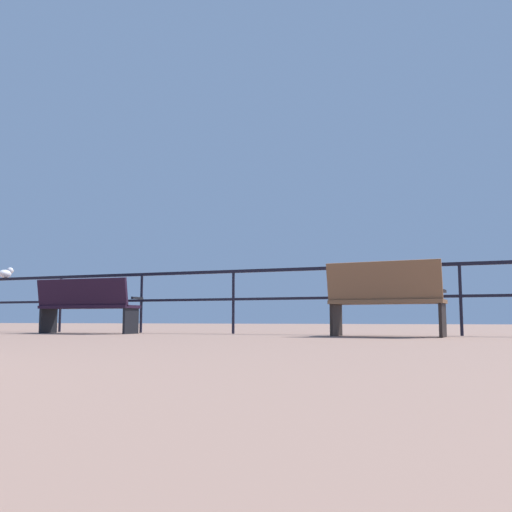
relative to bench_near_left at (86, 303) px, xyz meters
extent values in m
cube|color=black|center=(2.21, 0.84, 0.51)|extent=(20.56, 0.05, 0.05)
cube|color=black|center=(2.21, 0.84, 0.06)|extent=(20.56, 0.04, 0.04)
cylinder|color=black|center=(-1.21, 0.84, 0.01)|extent=(0.04, 0.04, 0.99)
cylinder|color=black|center=(0.50, 0.84, 0.01)|extent=(0.04, 0.04, 0.99)
cylinder|color=black|center=(2.21, 0.84, 0.01)|extent=(0.04, 0.04, 0.99)
cylinder|color=black|center=(3.93, 0.84, 0.01)|extent=(0.04, 0.04, 0.99)
cylinder|color=black|center=(5.64, 0.84, 0.01)|extent=(0.04, 0.04, 0.99)
cube|color=black|center=(0.00, 0.08, -0.06)|extent=(1.67, 0.49, 0.05)
cube|color=black|center=(0.00, -0.12, 0.16)|extent=(1.66, 0.17, 0.45)
cube|color=black|center=(0.79, 0.10, -0.27)|extent=(0.05, 0.40, 0.42)
cube|color=black|center=(0.78, 0.28, 0.08)|extent=(0.04, 0.31, 0.04)
cube|color=black|center=(-0.79, 0.06, -0.27)|extent=(0.05, 0.40, 0.42)
cube|color=black|center=(-0.80, 0.23, 0.08)|extent=(0.04, 0.31, 0.04)
cube|color=brown|center=(4.75, 0.08, -0.03)|extent=(1.50, 0.59, 0.05)
cube|color=brown|center=(4.73, -0.15, 0.22)|extent=(1.47, 0.23, 0.52)
cube|color=black|center=(5.44, 0.04, -0.26)|extent=(0.07, 0.45, 0.45)
cube|color=black|center=(5.45, 0.24, 0.11)|extent=(0.06, 0.35, 0.04)
cube|color=black|center=(4.05, 0.13, -0.26)|extent=(0.07, 0.45, 0.45)
cube|color=black|center=(4.07, 0.32, 0.11)|extent=(0.06, 0.35, 0.04)
ellipsoid|color=silver|center=(-2.56, 0.84, 0.61)|extent=(0.17, 0.28, 0.15)
ellipsoid|color=gray|center=(-2.56, 0.84, 0.63)|extent=(0.13, 0.25, 0.05)
sphere|color=silver|center=(-2.56, 0.97, 0.68)|extent=(0.13, 0.13, 0.13)
cone|color=gold|center=(-2.56, 1.05, 0.68)|extent=(0.05, 0.05, 0.05)
camera|label=1|loc=(5.89, -7.55, -0.27)|focal=40.13mm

